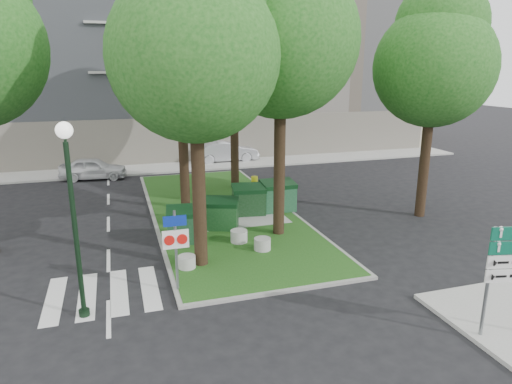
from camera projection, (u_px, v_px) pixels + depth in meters
name	position (u px, v px, depth m)	size (l,w,h in m)	color
ground	(267.00, 294.00, 13.51)	(120.00, 120.00, 0.00)	black
median_island	(222.00, 212.00, 21.01)	(6.00, 16.00, 0.12)	#1E4C15
median_kerb	(222.00, 212.00, 21.01)	(6.30, 16.30, 0.10)	gray
building_sidewalk	(178.00, 167.00, 30.53)	(42.00, 3.00, 0.12)	#999993
zebra_crossing	(134.00, 289.00, 13.81)	(5.00, 3.00, 0.01)	silver
apartment_building	(160.00, 47.00, 35.34)	(41.00, 12.00, 16.00)	tan
tree_median_near_left	(196.00, 39.00, 13.54)	(5.20, 5.20, 10.53)	black
tree_median_near_right	(283.00, 24.00, 16.21)	(5.60, 5.60, 11.46)	black
tree_median_mid	(181.00, 56.00, 19.75)	(4.80, 4.80, 9.99)	black
tree_median_far	(235.00, 30.00, 23.08)	(5.80, 5.80, 11.93)	black
tree_street_right	(436.00, 55.00, 18.96)	(5.00, 5.00, 10.06)	black
dumpster_a	(186.00, 225.00, 17.19)	(1.58, 1.21, 1.35)	#0D3217
dumpster_b	(221.00, 214.00, 18.61)	(1.62, 1.38, 1.27)	#113D16
dumpster_c	(249.00, 200.00, 20.40)	(1.58, 1.20, 1.35)	black
dumpster_d	(278.00, 196.00, 20.91)	(1.54, 1.09, 1.42)	#154627
bollard_left	(187.00, 262.00, 14.98)	(0.57, 0.57, 0.41)	#A7A7A2
bollard_right	(262.00, 244.00, 16.46)	(0.61, 0.61, 0.43)	#A0A09B
bollard_mid	(239.00, 236.00, 17.20)	(0.64, 0.64, 0.46)	#A9A8A3
litter_bin	(254.00, 182.00, 24.93)	(0.36, 0.36, 0.64)	yellow
street_lamp	(72.00, 199.00, 11.47)	(0.42, 0.42, 5.24)	black
traffic_sign_pole	(176.00, 241.00, 13.23)	(0.77, 0.08, 2.56)	slate
car_white	(93.00, 168.00, 27.32)	(1.55, 3.84, 1.31)	silver
car_silver	(226.00, 152.00, 32.28)	(1.59, 4.57, 1.51)	#ADAEB5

